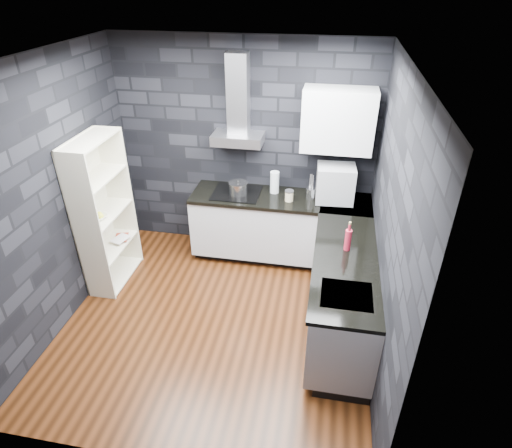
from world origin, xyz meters
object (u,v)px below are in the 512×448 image
(pot, at_px, (238,188))
(appliance_garage, at_px, (335,183))
(fruit_bowl, at_px, (98,217))
(glass_vase, at_px, (275,182))
(utensil_crock, at_px, (310,194))
(bookshelf, at_px, (104,214))
(storage_jar, at_px, (289,196))
(red_bottle, at_px, (348,240))

(pot, distance_m, appliance_garage, 1.17)
(fruit_bowl, bearing_deg, glass_vase, 29.37)
(utensil_crock, bearing_deg, bookshelf, -160.51)
(storage_jar, height_order, utensil_crock, utensil_crock)
(red_bottle, bearing_deg, bookshelf, 175.32)
(glass_vase, xyz_separation_m, red_bottle, (0.89, -1.12, -0.03))
(utensil_crock, xyz_separation_m, red_bottle, (0.44, -1.03, 0.05))
(utensil_crock, bearing_deg, appliance_garage, 0.05)
(pot, relative_size, storage_jar, 1.86)
(appliance_garage, distance_m, red_bottle, 1.05)
(red_bottle, distance_m, bookshelf, 2.73)
(glass_vase, bearing_deg, bookshelf, -153.92)
(storage_jar, height_order, bookshelf, bookshelf)
(pot, xyz_separation_m, storage_jar, (0.64, -0.06, -0.02))
(storage_jar, distance_m, appliance_garage, 0.56)
(storage_jar, bearing_deg, appliance_garage, 11.20)
(storage_jar, distance_m, bookshelf, 2.15)
(appliance_garage, xyz_separation_m, fruit_bowl, (-2.56, -0.94, -0.19))
(appliance_garage, bearing_deg, fruit_bowl, -163.62)
(glass_vase, distance_m, red_bottle, 1.43)
(bookshelf, bearing_deg, fruit_bowl, -76.04)
(pot, bearing_deg, glass_vase, 17.20)
(storage_jar, relative_size, utensil_crock, 0.91)
(pot, xyz_separation_m, red_bottle, (1.32, -0.98, 0.03))
(appliance_garage, height_order, bookshelf, bookshelf)
(storage_jar, xyz_separation_m, utensil_crock, (0.25, 0.10, 0.01))
(glass_vase, bearing_deg, appliance_garage, -6.81)
(storage_jar, bearing_deg, bookshelf, -160.94)
(pot, relative_size, red_bottle, 1.00)
(pot, xyz_separation_m, fruit_bowl, (-1.40, -0.89, -0.04))
(pot, height_order, bookshelf, bookshelf)
(utensil_crock, height_order, bookshelf, bookshelf)
(utensil_crock, xyz_separation_m, bookshelf, (-2.28, -0.81, -0.07))
(glass_vase, distance_m, appliance_garage, 0.74)
(storage_jar, relative_size, bookshelf, 0.07)
(pot, bearing_deg, red_bottle, -36.61)
(pot, bearing_deg, appliance_garage, 2.27)
(red_bottle, distance_m, fruit_bowl, 2.72)
(glass_vase, xyz_separation_m, bookshelf, (-1.83, -0.89, -0.14))
(pot, xyz_separation_m, utensil_crock, (0.88, 0.05, -0.01))
(glass_vase, bearing_deg, utensil_crock, -11.01)
(bookshelf, bearing_deg, red_bottle, 9.28)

